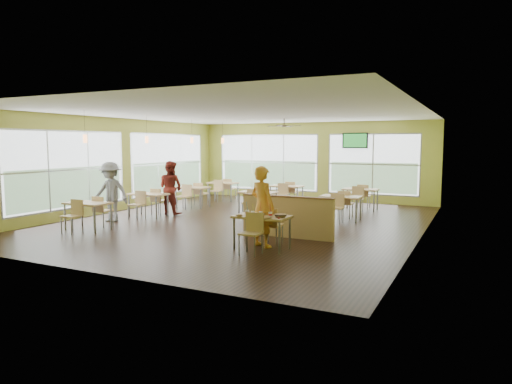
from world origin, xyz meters
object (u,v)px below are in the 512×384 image
half_wall_divider (287,216)px  main_table (262,221)px  man_plaid (262,207)px  food_basket (281,215)px

half_wall_divider → main_table: bearing=-90.0°
man_plaid → food_basket: 0.62m
main_table → food_basket: main_table is taller
half_wall_divider → man_plaid: (-0.11, -1.20, 0.39)m
man_plaid → food_basket: bearing=175.8°
man_plaid → food_basket: size_ratio=6.63×
main_table → half_wall_divider: size_ratio=0.63×
main_table → man_plaid: bearing=114.1°
half_wall_divider → food_basket: size_ratio=8.72×
man_plaid → food_basket: (0.55, -0.25, -0.13)m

